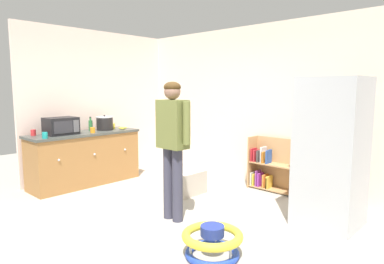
{
  "coord_description": "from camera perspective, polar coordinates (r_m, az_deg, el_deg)",
  "views": [
    {
      "loc": [
        3.09,
        -2.69,
        1.65
      ],
      "look_at": [
        0.17,
        0.42,
        1.1
      ],
      "focal_mm": 31.9,
      "sensor_mm": 36.0,
      "label": 1
    }
  ],
  "objects": [
    {
      "name": "refrigerator",
      "position": [
        4.38,
        22.23,
        -3.18
      ],
      "size": [
        0.73,
        0.68,
        1.78
      ],
      "color": "#B7BABF",
      "rests_on": "ground"
    },
    {
      "name": "teal_cup",
      "position": [
        5.55,
        -23.38,
        -0.51
      ],
      "size": [
        0.08,
        0.08,
        0.09
      ],
      "primitive_type": "cylinder",
      "color": "teal",
      "rests_on": "kitchen_counter"
    },
    {
      "name": "banana_bunch",
      "position": [
        6.33,
        -11.41,
        0.67
      ],
      "size": [
        0.15,
        0.16,
        0.04
      ],
      "color": "yellow",
      "rests_on": "kitchen_counter"
    },
    {
      "name": "kitchen_counter",
      "position": [
        6.17,
        -17.45,
        -4.18
      ],
      "size": [
        0.65,
        1.88,
        0.9
      ],
      "color": "#9E6A38",
      "rests_on": "ground"
    },
    {
      "name": "yellow_cup",
      "position": [
        6.53,
        -13.1,
        1.0
      ],
      "size": [
        0.08,
        0.08,
        0.09
      ],
      "primitive_type": "cylinder",
      "color": "yellow",
      "rests_on": "kitchen_counter"
    },
    {
      "name": "orange_cup",
      "position": [
        5.97,
        -16.27,
        0.31
      ],
      "size": [
        0.08,
        0.08,
        0.09
      ],
      "primitive_type": "cylinder",
      "color": "orange",
      "rests_on": "kitchen_counter"
    },
    {
      "name": "baby_walker",
      "position": [
        3.51,
        3.41,
        -17.82
      ],
      "size": [
        0.6,
        0.6,
        0.32
      ],
      "color": "#2545B8",
      "rests_on": "ground"
    },
    {
      "name": "crock_pot",
      "position": [
        6.31,
        -14.39,
        1.44
      ],
      "size": [
        0.3,
        0.3,
        0.27
      ],
      "color": "black",
      "rests_on": "kitchen_counter"
    },
    {
      "name": "ground_plane",
      "position": [
        4.42,
        -5.57,
        -14.62
      ],
      "size": [
        12.0,
        12.0,
        0.0
      ],
      "primitive_type": "plane",
      "color": "#A9A397",
      "rests_on": "ground"
    },
    {
      "name": "green_glass_bottle",
      "position": [
        6.29,
        -16.59,
        1.12
      ],
      "size": [
        0.07,
        0.07,
        0.25
      ],
      "color": "#33753D",
      "rests_on": "kitchen_counter"
    },
    {
      "name": "standing_person",
      "position": [
        4.19,
        -3.25,
        -1.0
      ],
      "size": [
        0.57,
        0.22,
        1.73
      ],
      "color": "#39394A",
      "rests_on": "ground"
    },
    {
      "name": "back_wall",
      "position": [
        5.9,
        11.58,
        4.3
      ],
      "size": [
        5.2,
        0.06,
        2.7
      ],
      "primitive_type": "cube",
      "color": "#F2DDC6",
      "rests_on": "ground"
    },
    {
      "name": "pet_carrier",
      "position": [
        5.41,
        -1.06,
        -8.42
      ],
      "size": [
        0.42,
        0.55,
        0.36
      ],
      "color": "#BCB3A3",
      "rests_on": "ground"
    },
    {
      "name": "microwave",
      "position": [
        5.9,
        -21.06,
        0.94
      ],
      "size": [
        0.37,
        0.48,
        0.28
      ],
      "color": "black",
      "rests_on": "kitchen_counter"
    },
    {
      "name": "left_side_wall",
      "position": [
        6.71,
        -15.43,
        4.54
      ],
      "size": [
        0.06,
        2.99,
        2.7
      ],
      "primitive_type": "cube",
      "color": "#F6D9C9",
      "rests_on": "ground"
    },
    {
      "name": "bookshelf",
      "position": [
        5.72,
        13.06,
        -5.81
      ],
      "size": [
        0.8,
        0.28,
        0.85
      ],
      "color": "tan",
      "rests_on": "ground"
    },
    {
      "name": "red_cup",
      "position": [
        5.96,
        -25.0,
        -0.1
      ],
      "size": [
        0.08,
        0.08,
        0.09
      ],
      "primitive_type": "cylinder",
      "color": "red",
      "rests_on": "kitchen_counter"
    }
  ]
}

